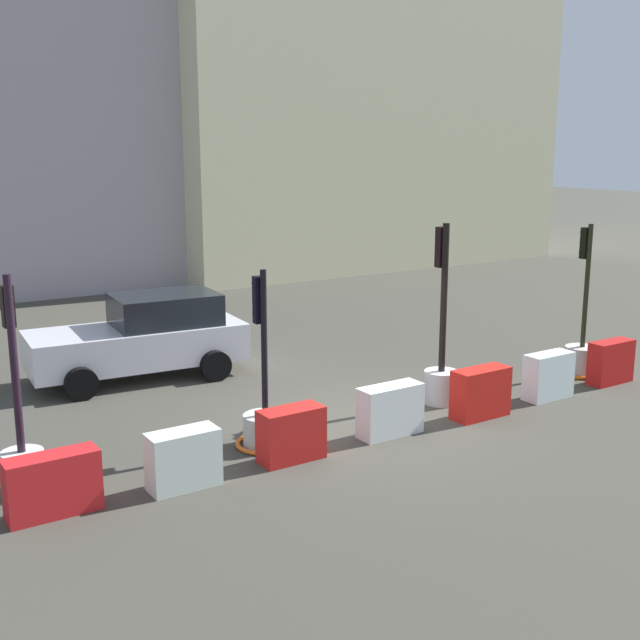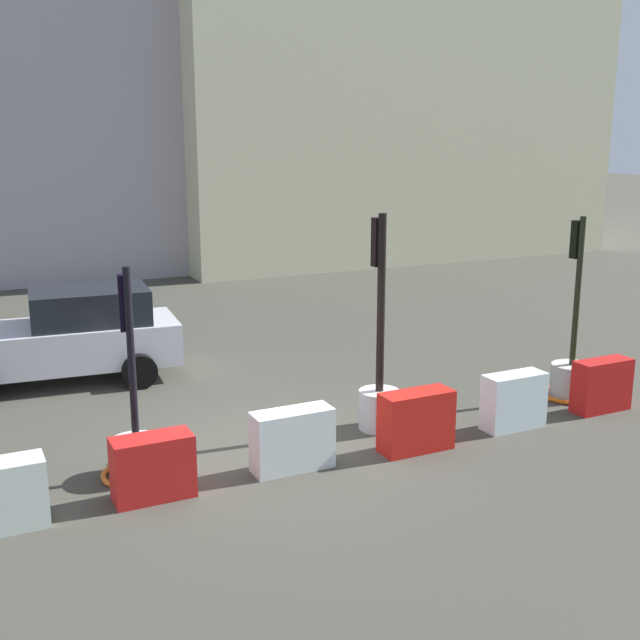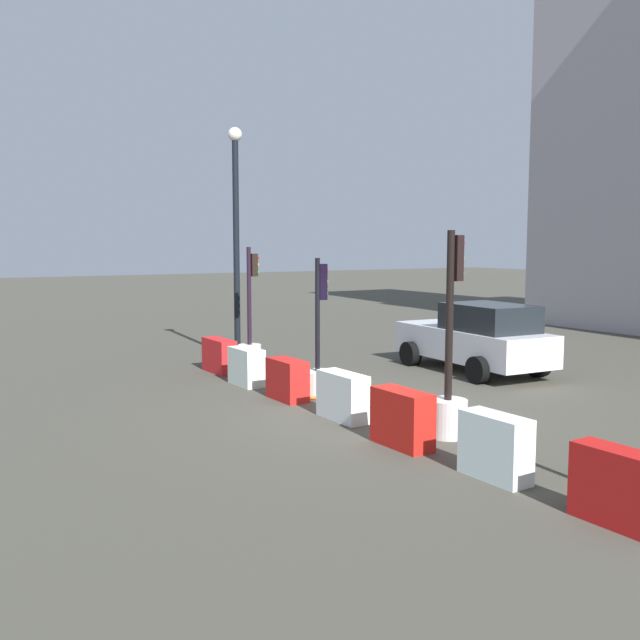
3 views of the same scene
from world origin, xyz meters
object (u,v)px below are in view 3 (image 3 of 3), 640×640
construction_barrier_1 (246,367)px  traffic_light_1 (318,375)px  traffic_light_2 (448,394)px  construction_barrier_2 (287,380)px  construction_barrier_4 (402,419)px  construction_barrier_6 (617,487)px  traffic_light_0 (250,343)px  car_white_van (476,338)px  construction_barrier_3 (343,396)px  construction_barrier_0 (219,356)px  street_lamp_post (236,224)px  construction_barrier_5 (495,447)px

construction_barrier_1 → traffic_light_1: bearing=25.0°
traffic_light_1 → traffic_light_2: 3.68m
construction_barrier_2 → construction_barrier_4: construction_barrier_4 is taller
traffic_light_1 → construction_barrier_1: size_ratio=2.82×
construction_barrier_6 → construction_barrier_4: bearing=-177.9°
traffic_light_0 → car_white_van: 5.45m
construction_barrier_3 → construction_barrier_0: bearing=-179.8°
traffic_light_0 → construction_barrier_6: (10.80, -0.88, -0.19)m
construction_barrier_2 → street_lamp_post: street_lamp_post is taller
construction_barrier_3 → traffic_light_1: bearing=160.9°
construction_barrier_1 → street_lamp_post: (-3.26, 1.30, 3.16)m
construction_barrier_3 → car_white_van: (-2.16, 5.21, 0.41)m
construction_barrier_0 → construction_barrier_3: bearing=0.2°
construction_barrier_1 → construction_barrier_3: construction_barrier_3 is taller
construction_barrier_4 → street_lamp_post: (-8.66, 1.32, 3.13)m
construction_barrier_4 → street_lamp_post: street_lamp_post is taller
construction_barrier_6 → car_white_van: bearing=145.2°
construction_barrier_5 → street_lamp_post: (-10.44, 1.21, 3.14)m
construction_barrier_1 → street_lamp_post: street_lamp_post is taller
traffic_light_2 → traffic_light_0: bearing=179.6°
construction_barrier_3 → construction_barrier_2: bearing=-178.0°
construction_barrier_6 → car_white_van: car_white_van is taller
construction_barrier_3 → car_white_van: car_white_van is taller
construction_barrier_2 → street_lamp_post: bearing=165.9°
construction_barrier_6 → traffic_light_2: bearing=167.0°
construction_barrier_1 → construction_barrier_4: (5.40, -0.02, 0.03)m
traffic_light_2 → construction_barrier_3: size_ratio=2.97×
construction_barrier_1 → construction_barrier_5: construction_barrier_5 is taller
traffic_light_0 → construction_barrier_0: size_ratio=2.54×
traffic_light_0 → street_lamp_post: street_lamp_post is taller
street_lamp_post → construction_barrier_6: bearing=-5.6°
construction_barrier_4 → construction_barrier_6: construction_barrier_4 is taller
traffic_light_1 → construction_barrier_4: 3.81m
traffic_light_0 → construction_barrier_4: size_ratio=2.82×
traffic_light_0 → street_lamp_post: bearing=167.5°
construction_barrier_3 → construction_barrier_5: bearing=-0.4°
traffic_light_1 → car_white_van: traffic_light_1 is taller
traffic_light_2 → construction_barrier_5: (1.83, -0.85, -0.25)m
construction_barrier_0 → construction_barrier_4: 7.10m
construction_barrier_3 → street_lamp_post: bearing=170.2°
traffic_light_1 → construction_barrier_0: 3.44m
construction_barrier_2 → construction_barrier_5: 5.45m
construction_barrier_1 → construction_barrier_3: size_ratio=0.90×
construction_barrier_6 → construction_barrier_2: bearing=-179.5°
traffic_light_0 → street_lamp_post: (-1.39, 0.31, 2.95)m
street_lamp_post → construction_barrier_0: bearing=-37.5°
traffic_light_2 → construction_barrier_3: (-1.76, -0.82, -0.27)m
traffic_light_0 → traffic_light_2: (7.21, -0.05, 0.06)m
traffic_light_1 → car_white_van: bearing=93.1°
construction_barrier_5 → construction_barrier_2: bearing=-179.6°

